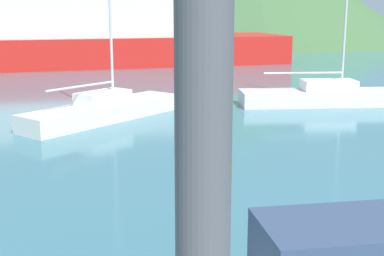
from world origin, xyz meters
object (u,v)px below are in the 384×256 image
at_px(sailboat_middle, 328,95).
at_px(ferry_distant, 73,35).
at_px(sailboat_inner, 103,109).
at_px(streetlamp, 203,114).

distance_m(sailboat_middle, ferry_distant, 25.88).
xyz_separation_m(sailboat_inner, ferry_distant, (3.21, 23.78, 2.05)).
bearing_deg(streetlamp, sailboat_middle, 52.11).
bearing_deg(sailboat_inner, streetlamp, -132.24).
height_order(sailboat_inner, ferry_distant, sailboat_inner).
xyz_separation_m(sailboat_inner, sailboat_middle, (11.55, -0.63, -0.03)).
height_order(streetlamp, ferry_distant, ferry_distant).
xyz_separation_m(streetlamp, ferry_distant, (8.18, 45.63, -2.06)).
distance_m(sailboat_inner, sailboat_middle, 11.56).
relative_size(streetlamp, sailboat_inner, 0.48).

